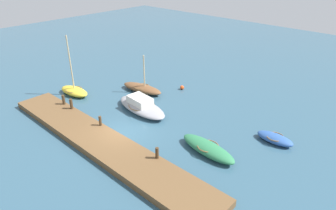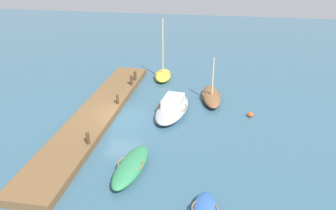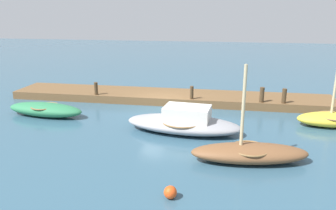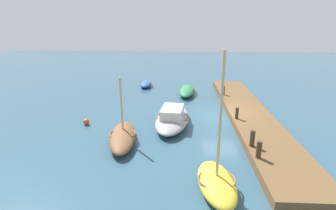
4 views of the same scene
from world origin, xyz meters
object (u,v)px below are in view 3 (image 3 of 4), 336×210
motorboat_grey (184,122)px  rowboat_yellow (332,118)px  rowboat_brown (249,152)px  mooring_post_mid_east (192,93)px  mooring_post_mid_west (262,95)px  mooring_post_east (96,89)px  rowboat_green (45,109)px  mooring_post_west (284,96)px  marker_buoy (170,192)px

motorboat_grey → rowboat_yellow: bearing=-158.3°
rowboat_brown → mooring_post_mid_east: size_ratio=5.94×
mooring_post_mid_west → mooring_post_east: mooring_post_mid_west is taller
rowboat_green → mooring_post_east: 3.53m
mooring_post_west → rowboat_brown: bearing=72.0°
rowboat_brown → mooring_post_mid_east: (2.88, -6.84, 0.48)m
rowboat_green → rowboat_yellow: (-14.49, -0.95, 0.04)m
rowboat_yellow → mooring_post_mid_east: 7.37m
rowboat_green → mooring_post_mid_west: mooring_post_mid_west is taller
mooring_post_mid_west → marker_buoy: (3.50, 9.81, -0.69)m
rowboat_yellow → mooring_post_west: rowboat_yellow is taller
motorboat_grey → mooring_post_east: size_ratio=7.26×
rowboat_green → mooring_post_west: bearing=-160.4°
mooring_post_west → mooring_post_east: mooring_post_west is taller
mooring_post_mid_west → mooring_post_mid_east: size_ratio=1.12×
rowboat_brown → mooring_post_mid_east: rowboat_brown is taller
mooring_post_mid_west → mooring_post_west: bearing=180.0°
motorboat_grey → marker_buoy: size_ratio=13.79×
rowboat_brown → mooring_post_mid_west: bearing=-107.0°
motorboat_grey → mooring_post_mid_east: bearing=-83.4°
mooring_post_west → mooring_post_mid_west: mooring_post_mid_west is taller
mooring_post_east → mooring_post_west: bearing=180.0°
mooring_post_east → marker_buoy: (-6.25, 9.81, -0.65)m
rowboat_yellow → mooring_post_east: rowboat_yellow is taller
mooring_post_mid_west → mooring_post_mid_east: 3.92m
rowboat_yellow → mooring_post_west: size_ratio=6.82×
motorboat_grey → mooring_post_mid_west: mooring_post_mid_west is taller
rowboat_yellow → mooring_post_mid_east: bearing=-22.7°
mooring_post_mid_west → mooring_post_mid_east: mooring_post_mid_west is taller
mooring_post_west → mooring_post_mid_east: bearing=0.0°
rowboat_brown → motorboat_grey: bearing=-52.2°
rowboat_yellow → mooring_post_mid_east: rowboat_yellow is taller
mooring_post_mid_west → mooring_post_east: 9.74m
mooring_post_mid_east → mooring_post_west: bearing=180.0°
mooring_post_mid_west → motorboat_grey: bearing=47.3°
rowboat_yellow → mooring_post_mid_east: size_ratio=7.39×
mooring_post_east → marker_buoy: size_ratio=1.90×
mooring_post_mid_west → mooring_post_east: (9.74, 0.00, -0.04)m
motorboat_grey → rowboat_green: (7.54, -1.07, -0.10)m
motorboat_grey → mooring_post_east: bearing=-29.7°
rowboat_brown → rowboat_yellow: 6.28m
rowboat_green → motorboat_grey: bearing=177.8°
motorboat_grey → mooring_post_mid_east: (0.08, -4.16, 0.38)m
motorboat_grey → mooring_post_west: mooring_post_west is taller
motorboat_grey → mooring_post_east: 7.23m
motorboat_grey → marker_buoy: bearing=98.9°
rowboat_brown → mooring_post_east: size_ratio=5.90×
rowboat_brown → mooring_post_mid_east: 7.44m
rowboat_brown → mooring_post_west: (-2.23, -6.84, 0.51)m
mooring_post_mid_east → mooring_post_east: bearing=0.0°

